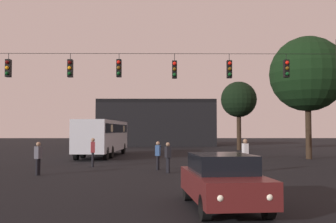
# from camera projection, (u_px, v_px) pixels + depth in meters

# --- Properties ---
(ground_plane) EXTENTS (168.00, 168.00, 0.00)m
(ground_plane) POSITION_uv_depth(u_px,v_px,m) (154.00, 159.00, 30.51)
(ground_plane) COLOR black
(ground_plane) RESTS_ON ground
(overhead_signal_span) EXTENTS (20.75, 0.44, 7.15)m
(overhead_signal_span) POSITION_uv_depth(u_px,v_px,m) (150.00, 92.00, 21.47)
(overhead_signal_span) COLOR black
(overhead_signal_span) RESTS_ON ground
(city_bus) EXTENTS (3.10, 11.12, 3.00)m
(city_bus) POSITION_uv_depth(u_px,v_px,m) (103.00, 134.00, 33.65)
(city_bus) COLOR #B7BCC6
(city_bus) RESTS_ON ground
(car_near_right) EXTENTS (2.18, 4.46, 1.52)m
(car_near_right) POSITION_uv_depth(u_px,v_px,m) (222.00, 180.00, 11.24)
(car_near_right) COLOR #511919
(car_near_right) RESTS_ON ground
(pedestrian_crossing_left) EXTENTS (0.30, 0.40, 1.75)m
(pedestrian_crossing_left) POSITION_uv_depth(u_px,v_px,m) (245.00, 153.00, 20.70)
(pedestrian_crossing_left) COLOR black
(pedestrian_crossing_left) RESTS_ON ground
(pedestrian_crossing_center) EXTENTS (0.33, 0.41, 1.63)m
(pedestrian_crossing_center) POSITION_uv_depth(u_px,v_px,m) (38.00, 156.00, 19.59)
(pedestrian_crossing_center) COLOR black
(pedestrian_crossing_center) RESTS_ON ground
(pedestrian_crossing_right) EXTENTS (0.35, 0.42, 1.58)m
(pedestrian_crossing_right) POSITION_uv_depth(u_px,v_px,m) (168.00, 156.00, 20.62)
(pedestrian_crossing_right) COLOR black
(pedestrian_crossing_right) RESTS_ON ground
(pedestrian_near_bus) EXTENTS (0.31, 0.40, 1.58)m
(pedestrian_near_bus) POSITION_uv_depth(u_px,v_px,m) (158.00, 154.00, 22.29)
(pedestrian_near_bus) COLOR black
(pedestrian_near_bus) RESTS_ON ground
(pedestrian_trailing) EXTENTS (0.31, 0.40, 1.74)m
(pedestrian_trailing) POSITION_uv_depth(u_px,v_px,m) (93.00, 150.00, 23.97)
(pedestrian_trailing) COLOR black
(pedestrian_trailing) RESTS_ON ground
(corner_building) EXTENTS (16.55, 9.39, 6.53)m
(corner_building) POSITION_uv_depth(u_px,v_px,m) (157.00, 123.00, 59.02)
(corner_building) COLOR black
(corner_building) RESTS_ON ground
(tree_left_silhouette) EXTENTS (4.02, 4.02, 7.70)m
(tree_left_silhouette) POSITION_uv_depth(u_px,v_px,m) (239.00, 100.00, 44.88)
(tree_left_silhouette) COLOR #2D2116
(tree_left_silhouette) RESTS_ON ground
(tree_behind_building) EXTENTS (5.81, 5.81, 9.48)m
(tree_behind_building) POSITION_uv_depth(u_px,v_px,m) (308.00, 74.00, 30.90)
(tree_behind_building) COLOR #2D2116
(tree_behind_building) RESTS_ON ground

